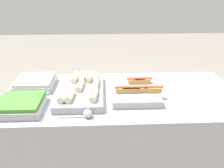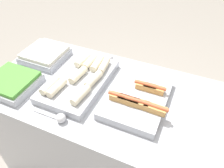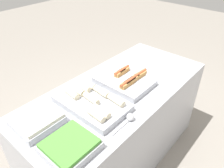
# 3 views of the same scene
# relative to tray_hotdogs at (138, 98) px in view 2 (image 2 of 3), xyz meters

# --- Properties ---
(ground_plane) EXTENTS (12.00, 12.00, 0.00)m
(ground_plane) POSITION_rel_tray_hotdogs_xyz_m (-0.09, 0.00, -0.90)
(ground_plane) COLOR gray
(counter) EXTENTS (1.75, 0.78, 0.86)m
(counter) POSITION_rel_tray_hotdogs_xyz_m (-0.09, 0.00, -0.46)
(counter) COLOR #A8AAB2
(counter) RESTS_ON ground_plane
(tray_hotdogs) EXTENTS (0.36, 0.45, 0.10)m
(tray_hotdogs) POSITION_rel_tray_hotdogs_xyz_m (0.00, 0.00, 0.00)
(tray_hotdogs) COLOR #A8AAB2
(tray_hotdogs) RESTS_ON counter
(tray_wraps) EXTENTS (0.33, 0.54, 0.10)m
(tray_wraps) POSITION_rel_tray_hotdogs_xyz_m (-0.39, 0.01, 0.00)
(tray_wraps) COLOR #A8AAB2
(tray_wraps) RESTS_ON counter
(tray_side_front) EXTENTS (0.29, 0.28, 0.07)m
(tray_side_front) POSITION_rel_tray_hotdogs_xyz_m (-0.76, -0.19, 0.00)
(tray_side_front) COLOR #A8AAB2
(tray_side_front) RESTS_ON counter
(tray_side_back) EXTENTS (0.29, 0.28, 0.07)m
(tray_side_back) POSITION_rel_tray_hotdogs_xyz_m (-0.76, 0.15, 0.00)
(tray_side_back) COLOR #A8AAB2
(tray_side_back) RESTS_ON counter
(serving_spoon_near) EXTENTS (0.22, 0.05, 0.05)m
(serving_spoon_near) POSITION_rel_tray_hotdogs_xyz_m (-0.34, -0.30, -0.01)
(serving_spoon_near) COLOR silver
(serving_spoon_near) RESTS_ON counter
(serving_spoon_far) EXTENTS (0.23, 0.05, 0.05)m
(serving_spoon_far) POSITION_rel_tray_hotdogs_xyz_m (-0.33, 0.31, -0.01)
(serving_spoon_far) COLOR silver
(serving_spoon_far) RESTS_ON counter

